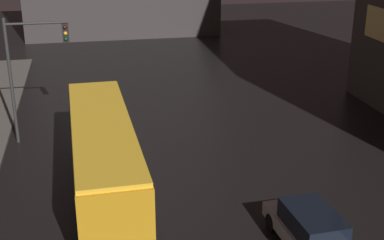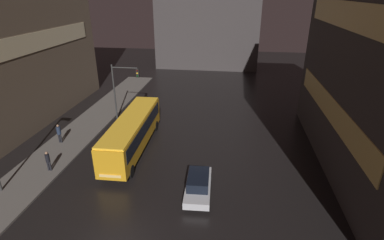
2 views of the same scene
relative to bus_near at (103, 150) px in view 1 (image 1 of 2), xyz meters
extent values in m
cube|color=orange|center=(0.00, 0.00, -0.17)|extent=(2.60, 11.28, 2.39)
cube|color=black|center=(0.00, 0.00, 0.28)|extent=(2.63, 10.38, 1.10)
cube|color=yellow|center=(0.00, 0.00, 1.11)|extent=(2.55, 11.06, 0.16)
cylinder|color=black|center=(1.16, -4.18, -1.42)|extent=(0.28, 1.01, 1.00)
cylinder|color=black|center=(0.95, 4.24, -1.42)|extent=(0.28, 1.01, 1.00)
cylinder|color=black|center=(-1.16, 4.19, -1.42)|extent=(0.28, 1.01, 1.00)
cube|color=#B7B7BC|center=(6.50, -5.45, -1.37)|extent=(1.94, 4.51, 0.50)
cube|color=black|center=(6.50, -5.45, -0.77)|extent=(1.58, 2.50, 0.69)
cylinder|color=black|center=(7.20, -3.90, -1.60)|extent=(0.23, 0.65, 0.64)
cylinder|color=black|center=(5.65, -3.98, -1.60)|extent=(0.23, 0.65, 0.64)
cylinder|color=#2D2D2D|center=(-3.98, 6.29, 1.18)|extent=(0.16, 0.16, 6.19)
cylinder|color=#2D2D2D|center=(-2.62, 6.29, 3.98)|extent=(2.73, 0.12, 0.12)
cube|color=black|center=(-1.25, 6.29, 3.48)|extent=(0.30, 0.24, 0.90)
sphere|color=#390706|center=(-1.25, 6.15, 3.76)|extent=(0.18, 0.18, 0.18)
sphere|color=gold|center=(-1.25, 6.15, 3.48)|extent=(0.18, 0.18, 0.18)
sphere|color=black|center=(-1.25, 6.15, 3.20)|extent=(0.18, 0.18, 0.18)
camera|label=1|loc=(-0.47, -19.57, 8.50)|focal=50.00mm
camera|label=2|loc=(8.51, -22.71, 11.33)|focal=28.00mm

